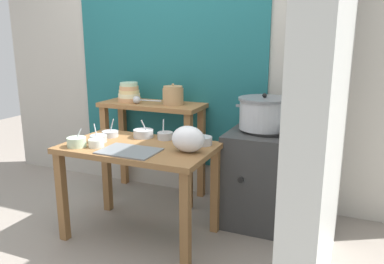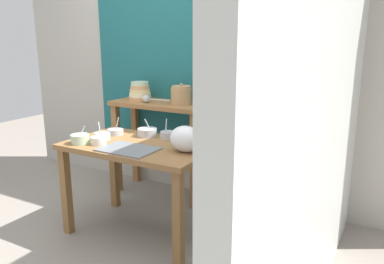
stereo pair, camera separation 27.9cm
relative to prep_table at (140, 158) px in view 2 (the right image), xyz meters
name	(u,v)px [view 2 (the right image)]	position (x,y,z in m)	size (l,w,h in m)	color
ground_plane	(128,235)	(-0.07, -0.10, -0.61)	(9.00, 9.00, 0.00)	gray
wall_back	(204,58)	(0.01, 1.00, 0.69)	(4.40, 0.12, 2.60)	#B2ADA3
wall_right	(337,71)	(1.33, 0.10, 0.69)	(0.30, 3.20, 2.60)	silver
prep_table	(140,158)	(0.00, 0.00, 0.00)	(1.10, 0.66, 0.72)	olive
back_shelf_table	(162,126)	(-0.29, 0.73, 0.07)	(0.96, 0.40, 0.90)	#9E6B3D
stove_block	(269,180)	(0.81, 0.60, -0.23)	(0.60, 0.61, 0.78)	#383838
steamer_pot	(268,115)	(0.77, 0.62, 0.30)	(0.45, 0.40, 0.28)	#B7BABF
clay_pot	(181,95)	(-0.07, 0.73, 0.37)	(0.19, 0.19, 0.19)	tan
bowl_stack_enamel	(140,92)	(-0.53, 0.73, 0.37)	(0.22, 0.22, 0.18)	tan
ladle	(147,99)	(-0.38, 0.64, 0.33)	(0.27, 0.07, 0.07)	#B7BABF
serving_tray	(128,149)	(0.03, -0.17, 0.12)	(0.40, 0.28, 0.01)	slate
plastic_bag	(186,139)	(0.40, -0.01, 0.20)	(0.23, 0.17, 0.18)	white
wide_pan	(302,137)	(1.08, 0.45, 0.19)	(0.27, 0.27, 0.05)	#B7BABF
prep_bowl_0	(102,136)	(-0.32, -0.05, 0.14)	(0.13, 0.13, 0.14)	#B7BABF
prep_bowl_1	(98,140)	(-0.25, -0.16, 0.14)	(0.11, 0.11, 0.06)	silver
prep_bowl_2	(168,135)	(0.10, 0.23, 0.14)	(0.12, 0.12, 0.15)	#B7BABF
prep_bowl_3	(115,132)	(-0.33, 0.13, 0.14)	(0.13, 0.13, 0.14)	#B7BABF
prep_bowl_4	(147,132)	(-0.08, 0.21, 0.14)	(0.16, 0.16, 0.15)	#B7BABF
prep_bowl_5	(202,141)	(0.42, 0.20, 0.14)	(0.15, 0.15, 0.06)	#B7BABF
prep_bowl_6	(80,139)	(-0.39, -0.21, 0.15)	(0.14, 0.14, 0.13)	#B7D1AD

